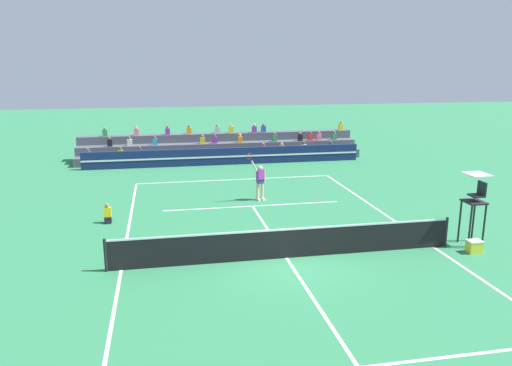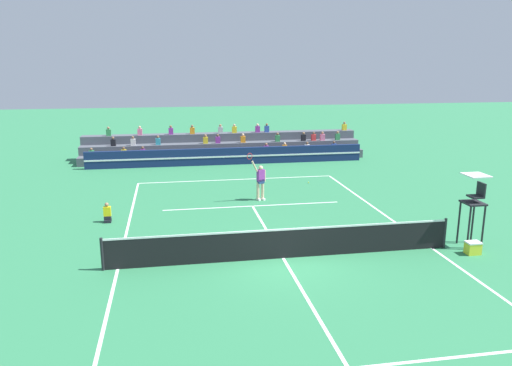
# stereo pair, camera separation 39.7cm
# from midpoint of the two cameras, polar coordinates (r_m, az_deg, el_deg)

# --- Properties ---
(ground_plane) EXTENTS (120.00, 120.00, 0.00)m
(ground_plane) POSITION_cam_midpoint_polar(r_m,az_deg,el_deg) (17.30, 3.79, -8.57)
(ground_plane) COLOR #2D7A4C
(court_lines) EXTENTS (11.10, 23.90, 0.01)m
(court_lines) POSITION_cam_midpoint_polar(r_m,az_deg,el_deg) (17.30, 3.79, -8.56)
(court_lines) COLOR white
(court_lines) RESTS_ON ground
(tennis_net) EXTENTS (12.00, 0.10, 1.10)m
(tennis_net) POSITION_cam_midpoint_polar(r_m,az_deg,el_deg) (17.10, 3.82, -6.88)
(tennis_net) COLOR black
(tennis_net) RESTS_ON ground
(sponsor_banner_wall) EXTENTS (18.00, 0.26, 1.10)m
(sponsor_banner_wall) POSITION_cam_midpoint_polar(r_m,az_deg,el_deg) (32.57, -2.89, 3.07)
(sponsor_banner_wall) COLOR navy
(sponsor_banner_wall) RESTS_ON ground
(bleacher_stand) EXTENTS (19.22, 2.85, 2.28)m
(bleacher_stand) POSITION_cam_midpoint_polar(r_m,az_deg,el_deg) (35.03, -3.40, 3.99)
(bleacher_stand) COLOR #4C515B
(bleacher_stand) RESTS_ON ground
(umpire_chair) EXTENTS (0.76, 0.84, 2.67)m
(umpire_chair) POSITION_cam_midpoint_polar(r_m,az_deg,el_deg) (19.55, 24.23, -1.84)
(umpire_chair) COLOR black
(umpire_chair) RESTS_ON ground
(ball_kid_courtside) EXTENTS (0.30, 0.36, 0.84)m
(ball_kid_courtside) POSITION_cam_midpoint_polar(r_m,az_deg,el_deg) (21.73, -16.12, -3.48)
(ball_kid_courtside) COLOR black
(ball_kid_courtside) RESTS_ON ground
(tennis_player) EXTENTS (1.04, 0.54, 2.44)m
(tennis_player) POSITION_cam_midpoint_polar(r_m,az_deg,el_deg) (24.00, 0.96, 0.30)
(tennis_player) COLOR beige
(tennis_player) RESTS_ON ground
(tennis_ball) EXTENTS (0.07, 0.07, 0.07)m
(tennis_ball) POSITION_cam_midpoint_polar(r_m,az_deg,el_deg) (27.79, 6.44, 0.05)
(tennis_ball) COLOR #C6DB33
(tennis_ball) RESTS_ON ground
(equipment_cooler) EXTENTS (0.50, 0.38, 0.45)m
(equipment_cooler) POSITION_cam_midpoint_polar(r_m,az_deg,el_deg) (19.19, 24.09, -6.78)
(equipment_cooler) COLOR yellow
(equipment_cooler) RESTS_ON ground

